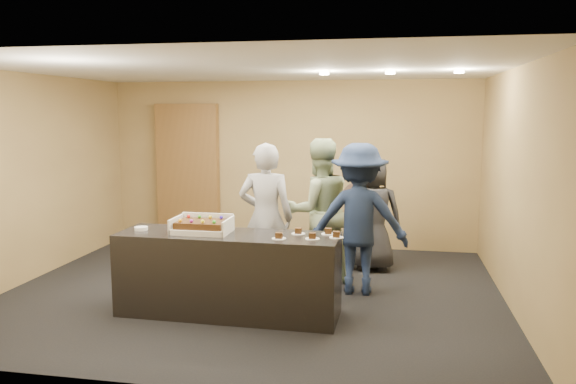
# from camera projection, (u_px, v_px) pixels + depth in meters

# --- Properties ---
(room) EXTENTS (6.04, 6.00, 2.70)m
(room) POSITION_uv_depth(u_px,v_px,m) (252.00, 183.00, 6.75)
(room) COLOR black
(room) RESTS_ON ground
(serving_counter) EXTENTS (2.41, 0.74, 0.90)m
(serving_counter) POSITION_uv_depth(u_px,v_px,m) (228.00, 274.00, 6.10)
(serving_counter) COLOR black
(serving_counter) RESTS_ON floor
(storage_cabinet) EXTENTS (1.06, 0.15, 2.33)m
(storage_cabinet) POSITION_uv_depth(u_px,v_px,m) (188.00, 174.00, 9.44)
(storage_cabinet) COLOR brown
(storage_cabinet) RESTS_ON floor
(cake_box) EXTENTS (0.61, 0.42, 0.18)m
(cake_box) POSITION_uv_depth(u_px,v_px,m) (203.00, 228.00, 6.11)
(cake_box) COLOR white
(cake_box) RESTS_ON serving_counter
(sheet_cake) EXTENTS (0.52, 0.36, 0.11)m
(sheet_cake) POSITION_uv_depth(u_px,v_px,m) (202.00, 224.00, 6.08)
(sheet_cake) COLOR #331C0B
(sheet_cake) RESTS_ON cake_box
(plate_stack) EXTENTS (0.15, 0.15, 0.04)m
(plate_stack) POSITION_uv_depth(u_px,v_px,m) (141.00, 228.00, 6.22)
(plate_stack) COLOR white
(plate_stack) RESTS_ON serving_counter
(slice_a) EXTENTS (0.15, 0.15, 0.07)m
(slice_a) POSITION_uv_depth(u_px,v_px,m) (279.00, 237.00, 5.78)
(slice_a) COLOR white
(slice_a) RESTS_ON serving_counter
(slice_b) EXTENTS (0.15, 0.15, 0.07)m
(slice_b) POSITION_uv_depth(u_px,v_px,m) (298.00, 232.00, 6.01)
(slice_b) COLOR white
(slice_b) RESTS_ON serving_counter
(slice_c) EXTENTS (0.15, 0.15, 0.07)m
(slice_c) POSITION_uv_depth(u_px,v_px,m) (312.00, 237.00, 5.77)
(slice_c) COLOR white
(slice_c) RESTS_ON serving_counter
(slice_d) EXTENTS (0.15, 0.15, 0.07)m
(slice_d) POSITION_uv_depth(u_px,v_px,m) (328.00, 232.00, 6.00)
(slice_d) COLOR white
(slice_d) RESTS_ON serving_counter
(slice_e) EXTENTS (0.15, 0.15, 0.07)m
(slice_e) POSITION_uv_depth(u_px,v_px,m) (336.00, 236.00, 5.84)
(slice_e) COLOR white
(slice_e) RESTS_ON serving_counter
(person_server_grey) EXTENTS (0.69, 0.48, 1.83)m
(person_server_grey) POSITION_uv_depth(u_px,v_px,m) (266.00, 218.00, 6.84)
(person_server_grey) COLOR #A6A6AB
(person_server_grey) RESTS_ON floor
(person_sage_man) EXTENTS (1.13, 1.03, 1.87)m
(person_sage_man) POSITION_uv_depth(u_px,v_px,m) (319.00, 211.00, 7.21)
(person_sage_man) COLOR #95A77E
(person_sage_man) RESTS_ON floor
(person_navy_man) EXTENTS (1.20, 0.70, 1.83)m
(person_navy_man) POSITION_uv_depth(u_px,v_px,m) (359.00, 219.00, 6.79)
(person_navy_man) COLOR #182442
(person_navy_man) RESTS_ON floor
(person_brown_extra) EXTENTS (0.97, 0.74, 1.53)m
(person_brown_extra) POSITION_uv_depth(u_px,v_px,m) (359.00, 215.00, 7.87)
(person_brown_extra) COLOR brown
(person_brown_extra) RESTS_ON floor
(person_dark_suit) EXTENTS (0.81, 0.56, 1.59)m
(person_dark_suit) POSITION_uv_depth(u_px,v_px,m) (373.00, 214.00, 7.80)
(person_dark_suit) COLOR #26272B
(person_dark_suit) RESTS_ON floor
(ceiling_spotlights) EXTENTS (1.72, 0.12, 0.03)m
(ceiling_spotlights) POSITION_uv_depth(u_px,v_px,m) (390.00, 73.00, 6.76)
(ceiling_spotlights) COLOR #FFEAC6
(ceiling_spotlights) RESTS_ON ceiling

